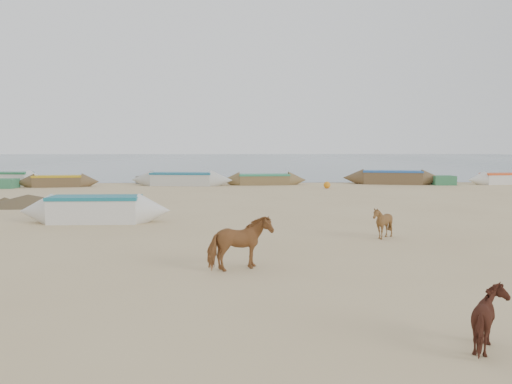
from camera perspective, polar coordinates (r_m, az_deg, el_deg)
ground at (r=15.11m, az=0.43°, el=-5.20°), size 140.00×140.00×0.00m
sea at (r=96.88m, az=-1.29°, el=3.73°), size 160.00×160.00×0.00m
cow_adult at (r=11.11m, az=-1.88°, el=-5.89°), size 1.57×1.18×1.20m
calf_front at (r=15.29m, az=14.27°, el=-3.42°), size 0.93×0.84×0.96m
calf_right at (r=7.63m, az=25.50°, el=-13.06°), size 0.81×0.92×0.85m
near_canoe at (r=18.84m, az=-17.90°, el=-1.89°), size 5.38×1.32×0.95m
debris_pile at (r=25.64m, az=-24.60°, el=-0.79°), size 4.98×4.98×0.48m
waterline_canoes at (r=34.94m, az=-1.17°, el=1.52°), size 56.90×4.40×0.97m
beach_clutter at (r=34.73m, az=4.04°, el=1.27°), size 45.87×5.32×0.64m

